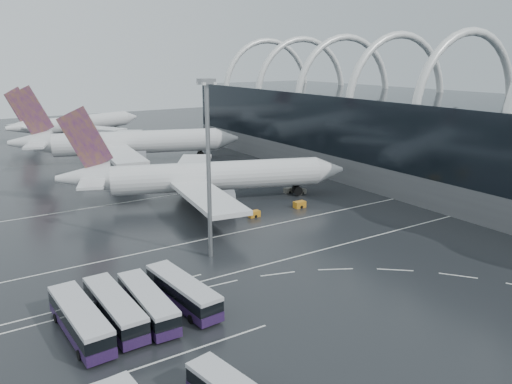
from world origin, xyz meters
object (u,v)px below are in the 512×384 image
bus_row_near_a (80,320)px  gse_cart_belly_a (300,204)px  floodlight_mast (208,148)px  airliner_main (203,177)px  bus_row_near_d (183,291)px  gse_cart_belly_b (288,190)px  gse_cart_belly_d (302,191)px  bus_row_near_b (114,308)px  bus_row_near_c (148,303)px  airliner_gate_b (125,143)px  gse_cart_belly_c (254,214)px  airliner_gate_c (76,124)px

bus_row_near_a → gse_cart_belly_a: bus_row_near_a is taller
bus_row_near_a → floodlight_mast: bearing=-63.9°
airliner_main → bus_row_near_d: (-22.51, -38.97, -3.21)m
gse_cart_belly_b → gse_cart_belly_d: gse_cart_belly_b is taller
bus_row_near_b → bus_row_near_c: 3.70m
airliner_gate_b → gse_cart_belly_b: bearing=-50.8°
bus_row_near_c → floodlight_mast: size_ratio=0.50×
floodlight_mast → gse_cart_belly_c: size_ratio=12.33×
bus_row_near_d → gse_cart_belly_c: bus_row_near_d is taller
bus_row_near_a → bus_row_near_c: 7.52m
airliner_gate_c → floodlight_mast: (-11.16, -128.35, 11.58)m
airliner_main → airliner_gate_b: bearing=110.9°
airliner_gate_c → gse_cart_belly_a: 116.81m
bus_row_near_b → bus_row_near_d: bearing=-93.2°
airliner_gate_b → bus_row_near_d: 88.37m
gse_cart_belly_a → airliner_gate_b: bearing=103.5°
gse_cart_belly_b → floodlight_mast: bearing=-143.7°
bus_row_near_a → bus_row_near_b: 3.92m
bus_row_near_c → gse_cart_belly_c: bearing=-49.6°
airliner_main → bus_row_near_c: bearing=-104.7°
airliner_main → floodlight_mast: bearing=-95.0°
gse_cart_belly_d → floodlight_mast: bearing=-148.1°
airliner_gate_c → gse_cart_belly_a: airliner_gate_c is taller
airliner_gate_c → gse_cart_belly_c: bearing=-107.4°
bus_row_near_c → gse_cart_belly_a: bearing=-57.7°
bus_row_near_c → gse_cart_belly_d: (47.62, 32.82, -1.26)m
bus_row_near_b → gse_cart_belly_d: 60.56m
bus_row_near_a → bus_row_near_b: bus_row_near_a is taller
bus_row_near_d → gse_cart_belly_b: bearing=-55.0°
airliner_gate_b → gse_cart_belly_d: size_ratio=32.69×
bus_row_near_d → gse_cart_belly_c: (25.59, 24.28, -1.23)m
bus_row_near_c → gse_cart_belly_a: 47.87m
bus_row_near_b → bus_row_near_c: bus_row_near_b is taller
gse_cart_belly_a → bus_row_near_b: bearing=-151.5°
bus_row_near_b → gse_cart_belly_b: (49.36, 34.50, -1.30)m
bus_row_near_c → bus_row_near_b: bearing=81.6°
airliner_gate_c → gse_cart_belly_b: (20.07, -105.43, -4.31)m
bus_row_near_a → gse_cart_belly_d: 64.15m
gse_cart_belly_b → airliner_gate_b: bearing=110.9°
gse_cart_belly_b → airliner_gate_c: bearing=100.8°
airliner_gate_b → gse_cart_belly_b: (19.44, -50.85, -4.92)m
gse_cart_belly_c → gse_cart_belly_d: bearing=25.0°
gse_cart_belly_a → airliner_main: bearing=133.6°
bus_row_near_a → bus_row_near_b: bearing=-84.6°
gse_cart_belly_b → gse_cart_belly_c: bearing=-146.1°
bus_row_near_d → gse_cart_belly_d: size_ratio=7.25×
bus_row_near_c → bus_row_near_d: bearing=-84.2°
airliner_main → gse_cart_belly_b: 19.64m
gse_cart_belly_c → gse_cart_belly_d: size_ratio=1.13×
airliner_gate_c → bus_row_near_c: 142.89m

